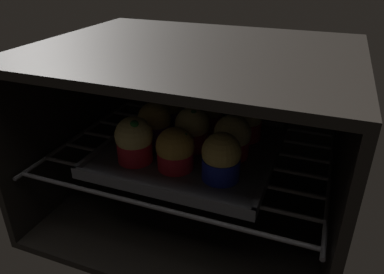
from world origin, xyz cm
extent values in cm
cube|color=black|center=(0.00, 22.00, -0.75)|extent=(59.00, 47.00, 1.50)
cube|color=black|center=(0.00, 22.00, 34.75)|extent=(59.00, 47.00, 1.50)
cube|color=black|center=(0.00, 44.75, 17.00)|extent=(59.00, 1.50, 34.00)
cube|color=black|center=(-28.75, 22.00, 17.00)|extent=(1.50, 47.00, 34.00)
cube|color=black|center=(28.75, 22.00, 17.00)|extent=(1.50, 47.00, 34.00)
cylinder|color=#4C494C|center=(0.00, 3.00, 13.60)|extent=(54.00, 0.80, 0.80)
cylinder|color=#4C494C|center=(0.00, 9.33, 13.60)|extent=(54.00, 0.80, 0.80)
cylinder|color=#4C494C|center=(0.00, 15.67, 13.60)|extent=(54.00, 0.80, 0.80)
cylinder|color=#4C494C|center=(0.00, 22.00, 13.60)|extent=(54.00, 0.80, 0.80)
cylinder|color=#4C494C|center=(0.00, 28.33, 13.60)|extent=(54.00, 0.80, 0.80)
cylinder|color=#4C494C|center=(0.00, 34.67, 13.60)|extent=(54.00, 0.80, 0.80)
cylinder|color=#4C494C|center=(0.00, 41.00, 13.60)|extent=(54.00, 0.80, 0.80)
cylinder|color=#4C494C|center=(-27.00, 22.00, 13.60)|extent=(0.80, 42.00, 0.80)
cylinder|color=#4C494C|center=(27.00, 22.00, 13.60)|extent=(0.80, 42.00, 0.80)
cube|color=#4C4C51|center=(0.00, 21.57, 14.60)|extent=(33.71, 33.71, 1.20)
cube|color=#4C4C51|center=(0.00, 5.11, 15.70)|extent=(33.71, 0.80, 1.00)
cube|color=#4C4C51|center=(0.00, 38.02, 15.70)|extent=(33.71, 0.80, 1.00)
cube|color=#4C4C51|center=(-16.46, 21.57, 15.70)|extent=(0.80, 33.71, 1.00)
cube|color=#4C4C51|center=(16.46, 21.57, 15.70)|extent=(0.80, 33.71, 1.00)
cylinder|color=red|center=(-8.20, 12.90, 17.16)|extent=(6.68, 6.68, 3.92)
sphere|color=#E0CC7A|center=(-8.20, 12.90, 20.50)|extent=(7.14, 7.14, 7.14)
sphere|color=#1E6023|center=(-7.21, 11.75, 23.35)|extent=(1.62, 1.62, 1.62)
cylinder|color=red|center=(0.34, 13.23, 17.16)|extent=(6.68, 6.68, 3.92)
sphere|color=gold|center=(0.34, 13.23, 19.67)|extent=(7.05, 7.05, 7.05)
sphere|color=#28702D|center=(1.54, 13.31, 21.67)|extent=(1.99, 1.99, 1.99)
cylinder|color=#1928B7|center=(8.76, 12.93, 17.16)|extent=(6.68, 6.68, 3.92)
sphere|color=#DBBC60|center=(8.76, 12.93, 20.43)|extent=(6.86, 6.86, 6.86)
cylinder|color=#7A238C|center=(-8.46, 21.85, 17.16)|extent=(6.68, 6.68, 3.92)
sphere|color=gold|center=(-8.46, 21.85, 20.07)|extent=(6.99, 6.99, 6.99)
cylinder|color=red|center=(-0.10, 21.55, 17.16)|extent=(6.68, 6.68, 3.92)
sphere|color=#E0CC7A|center=(-0.10, 21.55, 20.44)|extent=(6.88, 6.88, 6.88)
sphere|color=#1E6023|center=(0.55, 20.83, 22.81)|extent=(1.99, 1.99, 1.99)
cylinder|color=red|center=(8.35, 21.33, 17.16)|extent=(6.68, 6.68, 3.92)
sphere|color=#E0CC7A|center=(8.35, 21.33, 20.02)|extent=(7.22, 7.22, 7.22)
sphere|color=#19511E|center=(8.49, 20.71, 22.41)|extent=(1.88, 1.88, 1.88)
cylinder|color=#7A238C|center=(-8.94, 29.92, 17.16)|extent=(6.68, 6.68, 3.92)
sphere|color=gold|center=(-8.94, 29.92, 19.82)|extent=(6.75, 6.75, 6.75)
sphere|color=#1E6023|center=(-8.78, 30.04, 22.52)|extent=(2.14, 2.14, 2.14)
cylinder|color=red|center=(0.08, 30.43, 17.16)|extent=(6.68, 6.68, 3.92)
sphere|color=gold|center=(0.08, 30.43, 20.30)|extent=(6.54, 6.54, 6.54)
sphere|color=#19511E|center=(1.17, 30.64, 22.67)|extent=(2.00, 2.00, 2.00)
cylinder|color=red|center=(8.95, 29.76, 17.16)|extent=(6.68, 6.68, 3.92)
sphere|color=#E0CC7A|center=(8.95, 29.76, 20.10)|extent=(6.62, 6.62, 6.62)
sphere|color=#28702D|center=(9.73, 29.30, 22.81)|extent=(1.83, 1.83, 1.83)
camera|label=1|loc=(23.72, -39.33, 50.87)|focal=34.10mm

